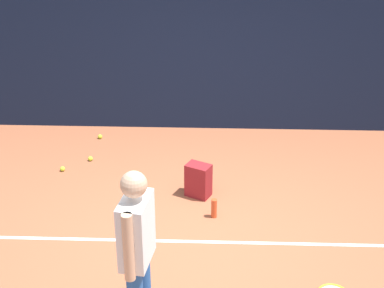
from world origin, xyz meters
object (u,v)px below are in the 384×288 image
object	(u,v)px
tennis_ball_near_player	(90,159)
tennis_ball_by_fence	(63,169)
water_bottle	(214,208)
tennis_player	(137,249)
backpack	(199,180)
tennis_ball_mid_court	(100,137)

from	to	relation	value
tennis_ball_near_player	tennis_ball_by_fence	xyz separation A→B (m)	(-0.33, -0.31, 0.00)
tennis_ball_by_fence	water_bottle	world-z (taller)	water_bottle
tennis_player	backpack	bearing A→B (deg)	-1.67
tennis_ball_mid_court	water_bottle	bearing A→B (deg)	-49.85
tennis_ball_near_player	water_bottle	bearing A→B (deg)	-37.65
backpack	tennis_ball_mid_court	distance (m)	2.21
backpack	water_bottle	xyz separation A→B (m)	(0.19, -0.50, -0.09)
tennis_player	water_bottle	distance (m)	2.21
backpack	tennis_ball_by_fence	distance (m)	1.97
tennis_player	tennis_ball_by_fence	size ratio (longest dim) A/B	25.76
tennis_player	water_bottle	bearing A→B (deg)	-9.58
tennis_player	tennis_ball_near_player	size ratio (longest dim) A/B	25.76
tennis_player	tennis_ball_near_player	distance (m)	3.60
tennis_ball_near_player	tennis_ball_by_fence	bearing A→B (deg)	-136.52
backpack	tennis_ball_mid_court	world-z (taller)	backpack
backpack	tennis_ball_by_fence	bearing A→B (deg)	10.29
backpack	tennis_ball_by_fence	size ratio (longest dim) A/B	6.67
tennis_ball_by_fence	water_bottle	size ratio (longest dim) A/B	0.27
tennis_ball_near_player	tennis_ball_mid_court	xyz separation A→B (m)	(0.01, 0.71, 0.00)
water_bottle	tennis_player	bearing A→B (deg)	-108.57
tennis_ball_by_fence	tennis_ball_mid_court	size ratio (longest dim) A/B	1.00
tennis_player	backpack	world-z (taller)	tennis_player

